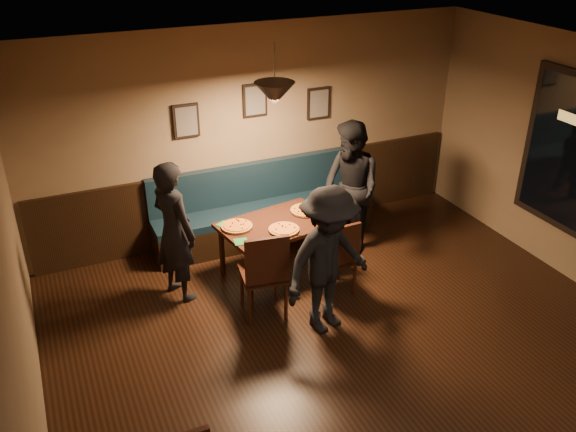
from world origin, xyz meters
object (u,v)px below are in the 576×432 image
(dining_table, at_px, (276,248))
(chair_near_left, at_px, (263,272))
(soda_glass, at_px, (335,220))
(chair_near_right, at_px, (334,256))
(diner_right, at_px, (350,189))
(booth_bench, at_px, (265,205))
(diner_front, at_px, (328,261))
(tabasco_bottle, at_px, (316,213))
(diner_left, at_px, (174,231))

(dining_table, relative_size, chair_near_left, 1.22)
(chair_near_left, xyz_separation_m, soda_glass, (1.05, 0.35, 0.24))
(chair_near_right, xyz_separation_m, diner_right, (0.64, 0.80, 0.39))
(booth_bench, relative_size, diner_front, 1.84)
(diner_right, bearing_deg, tabasco_bottle, -77.19)
(chair_near_left, bearing_deg, tabasco_bottle, 42.22)
(chair_near_left, bearing_deg, booth_bench, 75.53)
(diner_left, bearing_deg, dining_table, -115.57)
(diner_left, distance_m, tabasco_bottle, 1.71)
(dining_table, xyz_separation_m, diner_left, (-1.20, 0.04, 0.48))
(diner_left, bearing_deg, chair_near_left, -157.71)
(chair_near_right, bearing_deg, diner_left, 156.12)
(dining_table, height_order, chair_near_right, chair_near_right)
(chair_near_right, bearing_deg, chair_near_left, -178.10)
(booth_bench, height_order, chair_near_left, chair_near_left)
(dining_table, distance_m, diner_right, 1.22)
(diner_left, bearing_deg, chair_near_right, -135.90)
(chair_near_right, xyz_separation_m, diner_left, (-1.65, 0.67, 0.35))
(soda_glass, bearing_deg, chair_near_right, -118.68)
(diner_right, distance_m, diner_front, 1.69)
(chair_near_left, distance_m, soda_glass, 1.13)
(chair_near_left, distance_m, chair_near_right, 0.90)
(dining_table, bearing_deg, diner_front, -95.99)
(dining_table, relative_size, tabasco_bottle, 10.43)
(booth_bench, distance_m, tabasco_bottle, 1.00)
(dining_table, relative_size, diner_left, 0.78)
(chair_near_right, bearing_deg, soda_glass, 59.46)
(diner_left, bearing_deg, booth_bench, -83.41)
(chair_near_right, height_order, diner_left, diner_left)
(booth_bench, height_order, tabasco_bottle, booth_bench)
(diner_right, height_order, soda_glass, diner_right)
(booth_bench, distance_m, chair_near_left, 1.69)
(booth_bench, distance_m, soda_glass, 1.30)
(diner_front, relative_size, soda_glass, 9.85)
(diner_right, bearing_deg, dining_table, -88.92)
(diner_right, relative_size, soda_glass, 10.43)
(booth_bench, relative_size, chair_near_right, 3.14)
(booth_bench, height_order, diner_left, diner_left)
(chair_near_right, bearing_deg, tabasco_bottle, 82.87)
(dining_table, height_order, soda_glass, soda_glass)
(dining_table, xyz_separation_m, diner_front, (0.07, -1.19, 0.47))
(diner_left, height_order, tabasco_bottle, diner_left)
(dining_table, xyz_separation_m, chair_near_right, (0.45, -0.63, 0.13))
(booth_bench, bearing_deg, chair_near_left, -112.75)
(booth_bench, distance_m, diner_right, 1.19)
(booth_bench, xyz_separation_m, chair_near_left, (-0.65, -1.56, 0.03))
(chair_near_left, xyz_separation_m, tabasco_bottle, (0.95, 0.64, 0.22))
(diner_left, relative_size, tabasco_bottle, 13.45)
(dining_table, relative_size, diner_front, 0.79)
(diner_left, bearing_deg, diner_front, -157.62)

